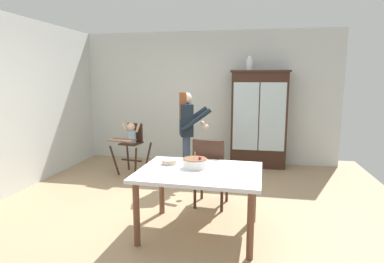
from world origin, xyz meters
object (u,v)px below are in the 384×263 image
object	(u,v)px
ceramic_vase	(250,64)
birthday_cake	(195,163)
dining_table	(200,178)
serving_bowl	(169,162)
china_cabinet	(259,119)
dining_chair_far_side	(210,168)
high_chair_with_toddler	(131,139)
adult_person	(187,126)

from	to	relation	value
ceramic_vase	birthday_cake	distance (m)	3.19
dining_table	birthday_cake	xyz separation A→B (m)	(-0.07, 0.10, 0.15)
ceramic_vase	serving_bowl	bearing A→B (deg)	-107.51
china_cabinet	dining_table	distance (m)	3.08
birthday_cake	dining_chair_far_side	distance (m)	0.68
birthday_cake	serving_bowl	distance (m)	0.35
china_cabinet	ceramic_vase	size ratio (longest dim) A/B	7.05
high_chair_with_toddler	serving_bowl	world-z (taller)	high_chair_with_toddler
high_chair_with_toddler	birthday_cake	bearing A→B (deg)	-41.30
dining_table	dining_chair_far_side	bearing A→B (deg)	88.42
ceramic_vase	high_chair_with_toddler	world-z (taller)	ceramic_vase
china_cabinet	dining_chair_far_side	bearing A→B (deg)	-106.51
ceramic_vase	adult_person	size ratio (longest dim) A/B	0.18
ceramic_vase	high_chair_with_toddler	size ratio (longest dim) A/B	0.28
china_cabinet	ceramic_vase	xyz separation A→B (m)	(-0.21, 0.00, 1.06)
dining_table	birthday_cake	distance (m)	0.19
ceramic_vase	birthday_cake	xyz separation A→B (m)	(-0.55, -2.89, -1.23)
high_chair_with_toddler	dining_chair_far_side	size ratio (longest dim) A/B	0.99
ceramic_vase	adult_person	xyz separation A→B (m)	(-0.98, -1.30, -1.05)
high_chair_with_toddler	serving_bowl	size ratio (longest dim) A/B	5.28
birthday_cake	serving_bowl	world-z (taller)	birthday_cake
dining_table	china_cabinet	bearing A→B (deg)	77.01
ceramic_vase	high_chair_with_toddler	bearing A→B (deg)	-155.63
ceramic_vase	dining_chair_far_side	bearing A→B (deg)	-101.55
dining_chair_far_side	high_chair_with_toddler	bearing A→B (deg)	-33.26
birthday_cake	dining_chair_far_side	bearing A→B (deg)	81.88
adult_person	dining_chair_far_side	xyz separation A→B (m)	(0.51, -0.97, -0.41)
ceramic_vase	serving_bowl	world-z (taller)	ceramic_vase
china_cabinet	adult_person	bearing A→B (deg)	-132.49
birthday_cake	serving_bowl	size ratio (longest dim) A/B	1.56
high_chair_with_toddler	dining_chair_far_side	distance (m)	2.09
dining_chair_far_side	dining_table	bearing A→B (deg)	94.03
ceramic_vase	dining_table	xyz separation A→B (m)	(-0.48, -2.99, -1.37)
dining_table	serving_bowl	bearing A→B (deg)	153.76
adult_person	dining_chair_far_side	distance (m)	1.17
ceramic_vase	birthday_cake	world-z (taller)	ceramic_vase
high_chair_with_toddler	dining_chair_far_side	xyz separation A→B (m)	(1.63, -1.31, -0.10)
adult_person	dining_table	world-z (taller)	adult_person
dining_table	birthday_cake	world-z (taller)	birthday_cake
high_chair_with_toddler	dining_table	size ratio (longest dim) A/B	0.68
ceramic_vase	serving_bowl	distance (m)	3.19
birthday_cake	adult_person	bearing A→B (deg)	104.84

